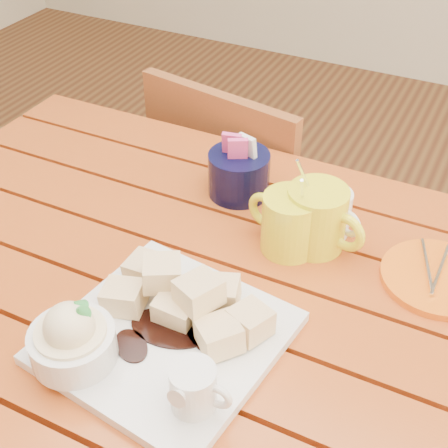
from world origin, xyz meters
The scene contains 8 objects.
table centered at (0.00, 0.00, 0.64)m, with size 1.20×0.79×0.75m.
dessert_plate centered at (-0.02, -0.14, 0.78)m, with size 0.31×0.31×0.11m.
coffee_mug_left centered at (0.06, 0.14, 0.80)m, with size 0.12×0.09×0.15m.
coffee_mug_right centered at (0.10, 0.16, 0.80)m, with size 0.13×0.09×0.16m.
cream_pitcher centered at (0.11, 0.20, 0.79)m, with size 0.09×0.08×0.08m.
sugar_caddy centered at (-0.07, 0.24, 0.79)m, with size 0.11×0.11×0.12m.
orange_saucer centered at (0.29, 0.16, 0.76)m, with size 0.17×0.17×0.02m.
chair_far centered at (-0.20, 0.54, 0.46)m, with size 0.45×0.45×0.82m.
Camera 1 is at (0.31, -0.58, 1.38)m, focal length 50.00 mm.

